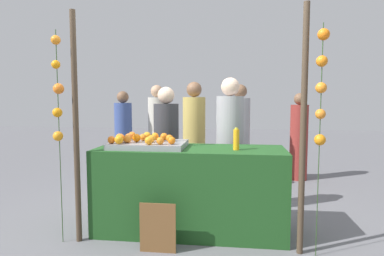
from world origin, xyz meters
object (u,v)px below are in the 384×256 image
Objects in this scene: orange_0 at (132,135)px; orange_1 at (155,136)px; stall_counter at (190,190)px; chalkboard_sign at (158,228)px; vendor_left at (166,153)px; juice_bottle at (236,139)px; vendor_right at (230,150)px.

orange_1 is at bearing -6.69° from orange_0.
chalkboard_sign is at bearing -113.26° from stall_counter.
vendor_left reaches higher than chalkboard_sign.
juice_bottle is at bearing -8.98° from stall_counter.
stall_counter is at bearing -15.53° from orange_0.
vendor_right reaches higher than juice_bottle.
orange_0 reaches higher than orange_1.
orange_1 is 0.94m from juice_bottle.
orange_1 is 0.36× the size of juice_bottle.
vendor_left is (-0.16, 1.21, 0.51)m from chalkboard_sign.
orange_1 is 1.07m from chalkboard_sign.
vendor_right is at bearing 58.87° from stall_counter.
orange_0 is 1.17m from chalkboard_sign.
orange_1 is (-0.42, 0.16, 0.56)m from stall_counter.
vendor_left reaches higher than stall_counter.
chalkboard_sign is at bearing -75.14° from orange_1.
vendor_right is at bearing 31.88° from orange_1.
vendor_left reaches higher than orange_0.
stall_counter is at bearing -121.13° from vendor_right.
orange_1 is 0.58m from vendor_left.
vendor_left is 0.81m from vendor_right.
orange_0 is at bearing 167.11° from juice_bottle.
orange_1 is 0.05× the size of vendor_right.
stall_counter is 0.75m from juice_bottle.
vendor_right is (1.11, 0.48, -0.23)m from orange_0.
juice_bottle reaches higher than stall_counter.
vendor_left is (-0.88, 0.75, -0.28)m from juice_bottle.
chalkboard_sign is (0.46, -0.74, -0.78)m from orange_0.
orange_0 is 0.37× the size of juice_bottle.
vendor_right is at bearing 0.51° from vendor_left.
vendor_right is (-0.08, 0.75, -0.23)m from juice_bottle.
vendor_left is at bearing 120.62° from stall_counter.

